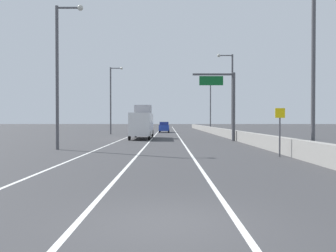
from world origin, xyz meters
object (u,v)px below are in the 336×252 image
object	(u,v)px
speed_advisory_sign	(279,128)
lamp_post_left_mid	(111,96)
lamp_post_right_third	(209,101)
car_red_0	(145,125)
overhead_sign_gantry	(226,98)
car_silver_2	(141,126)
lamp_post_left_near	(59,67)
lamp_post_right_near	(308,52)
lamp_post_right_second	(230,90)
box_truck	(141,123)
car_blue_1	(163,127)

from	to	relation	value
speed_advisory_sign	lamp_post_left_mid	xyz separation A→B (m)	(-16.11, 35.35, 4.54)
lamp_post_right_third	lamp_post_left_mid	distance (m)	22.64
lamp_post_right_third	car_red_0	distance (m)	35.13
overhead_sign_gantry	car_silver_2	xyz separation A→B (m)	(-12.70, 44.28, -3.77)
lamp_post_left_near	lamp_post_right_near	bearing A→B (deg)	-19.84
lamp_post_right_second	overhead_sign_gantry	bearing A→B (deg)	-103.13
box_truck	car_red_0	bearing A→B (deg)	93.36
lamp_post_right_second	lamp_post_left_mid	world-z (taller)	same
lamp_post_right_near	lamp_post_right_third	size ratio (longest dim) A/B	1.00
overhead_sign_gantry	car_red_0	world-z (taller)	overhead_sign_gantry
lamp_post_right_second	speed_advisory_sign	bearing A→B (deg)	-93.26
lamp_post_right_second	lamp_post_right_third	bearing A→B (deg)	89.50
lamp_post_right_second	lamp_post_left_near	world-z (taller)	same
lamp_post_right_third	box_truck	size ratio (longest dim) A/B	1.28
lamp_post_left_near	box_truck	distance (m)	17.40
lamp_post_left_near	overhead_sign_gantry	bearing A→B (deg)	37.46
lamp_post_left_near	box_truck	size ratio (longest dim) A/B	1.28
lamp_post_right_near	car_silver_2	distance (m)	63.49
speed_advisory_sign	car_silver_2	bearing A→B (deg)	102.21
lamp_post_left_near	lamp_post_left_mid	size ratio (longest dim) A/B	1.00
lamp_post_left_near	car_silver_2	world-z (taller)	lamp_post_left_near
car_red_0	overhead_sign_gantry	bearing A→B (deg)	-78.41
lamp_post_right_near	car_red_0	distance (m)	83.00
lamp_post_left_mid	box_truck	bearing A→B (deg)	-66.92
speed_advisory_sign	box_truck	size ratio (longest dim) A/B	0.35
lamp_post_right_near	car_silver_2	bearing A→B (deg)	103.35
lamp_post_right_second	car_blue_1	distance (m)	21.86
lamp_post_right_third	car_red_0	bearing A→B (deg)	115.99
lamp_post_right_near	car_red_0	bearing A→B (deg)	100.48
lamp_post_right_near	lamp_post_right_second	size ratio (longest dim) A/B	1.00
lamp_post_right_third	lamp_post_right_near	bearing A→B (deg)	-90.16
overhead_sign_gantry	lamp_post_right_near	distance (m)	17.45
car_red_0	box_truck	xyz separation A→B (m)	(3.49, -59.38, 1.00)
lamp_post_right_near	lamp_post_right_third	world-z (taller)	same
overhead_sign_gantry	lamp_post_right_third	size ratio (longest dim) A/B	0.68
lamp_post_left_near	car_red_0	size ratio (longest dim) A/B	2.47
lamp_post_left_mid	box_truck	world-z (taller)	lamp_post_left_mid
car_blue_1	lamp_post_right_third	bearing A→B (deg)	32.72
lamp_post_right_near	box_truck	xyz separation A→B (m)	(-11.58, 22.07, -4.37)
car_silver_2	box_truck	world-z (taller)	box_truck
car_silver_2	lamp_post_right_third	bearing A→B (deg)	-37.48
car_blue_1	car_silver_2	world-z (taller)	car_blue_1
lamp_post_right_near	car_red_0	size ratio (longest dim) A/B	2.47
lamp_post_right_second	car_blue_1	world-z (taller)	lamp_post_right_second
car_red_0	car_blue_1	size ratio (longest dim) A/B	1.07
lamp_post_right_near	lamp_post_right_third	xyz separation A→B (m)	(0.14, 50.24, 0.00)
lamp_post_right_near	car_blue_1	bearing A→B (deg)	101.58
overhead_sign_gantry	lamp_post_right_third	xyz separation A→B (m)	(2.05, 32.97, 1.57)
speed_advisory_sign	car_blue_1	bearing A→B (deg)	99.93
lamp_post_right_near	lamp_post_left_mid	size ratio (longest dim) A/B	1.00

